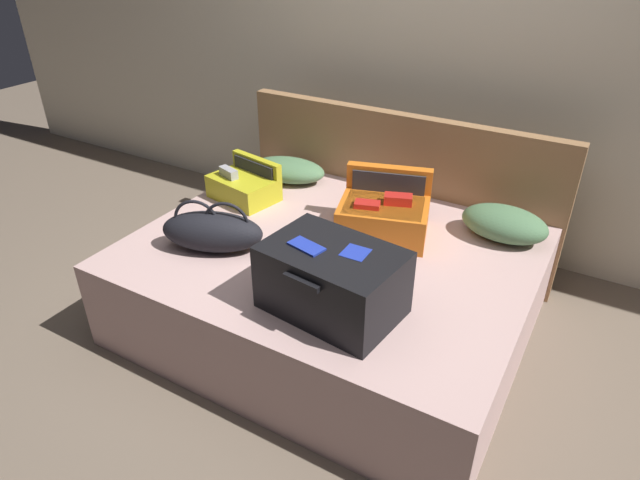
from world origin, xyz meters
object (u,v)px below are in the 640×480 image
pillow_center_head (288,170)px  hard_case_medium (384,214)px  hard_case_small (244,185)px  duffel_bag (212,231)px  pillow_near_headboard (504,224)px  bed (331,286)px  hard_case_large (332,279)px

pillow_center_head → hard_case_medium: bearing=-21.5°
hard_case_small → hard_case_medium: bearing=13.3°
duffel_bag → hard_case_medium: bearing=40.5°
hard_case_small → pillow_near_headboard: hard_case_small is taller
bed → hard_case_medium: (0.17, 0.26, 0.36)m
pillow_near_headboard → pillow_center_head: pillow_near_headboard is taller
hard_case_medium → pillow_near_headboard: hard_case_medium is taller
hard_case_large → hard_case_medium: size_ratio=1.11×
hard_case_medium → duffel_bag: hard_case_medium is taller
hard_case_medium → hard_case_small: size_ratio=1.27×
pillow_near_headboard → pillow_center_head: (-1.36, 0.04, -0.01)m
hard_case_medium → duffel_bag: (-0.67, -0.57, -0.01)m
bed → hard_case_medium: 0.47m
hard_case_medium → duffel_bag: 0.88m
hard_case_medium → pillow_center_head: bearing=141.8°
bed → duffel_bag: duffel_bag is taller
hard_case_small → hard_case_large: bearing=-23.3°
hard_case_large → duffel_bag: bearing=177.2°
hard_case_medium → pillow_near_headboard: bearing=9.4°
bed → pillow_near_headboard: 0.95m
pillow_center_head → bed: bearing=-42.0°
hard_case_medium → pillow_center_head: (-0.80, 0.32, -0.04)m
hard_case_small → bed: bearing=-6.0°
hard_case_large → hard_case_small: (-0.97, 0.67, -0.07)m
hard_case_large → hard_case_medium: 0.71m
pillow_near_headboard → bed: bearing=-143.9°
bed → hard_case_large: (0.25, -0.44, 0.40)m
hard_case_large → pillow_center_head: (-0.88, 1.02, -0.08)m
hard_case_small → pillow_center_head: bearing=87.9°
bed → pillow_center_head: bearing=138.0°
bed → duffel_bag: size_ratio=3.53×
hard_case_large → pillow_near_headboard: hard_case_large is taller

